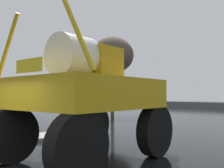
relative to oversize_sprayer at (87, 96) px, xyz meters
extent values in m
plane|color=black|center=(-0.56, 14.42, -2.03)|extent=(120.00, 120.00, 0.00)
cube|color=gray|center=(-4.53, 1.05, -1.96)|extent=(1.52, 7.19, 0.15)
cylinder|color=black|center=(-1.48, 1.81, -1.17)|extent=(0.43, 1.73, 1.73)
cylinder|color=black|center=(1.49, 1.80, -1.17)|extent=(0.43, 1.73, 1.73)
cylinder|color=black|center=(-1.49, -1.74, -1.17)|extent=(0.43, 1.73, 1.73)
cylinder|color=black|center=(1.48, -1.75, -1.17)|extent=(0.43, 1.73, 1.73)
cube|color=gold|center=(0.00, 0.03, 0.09)|extent=(3.49, 4.26, 0.94)
cube|color=#A98611|center=(0.00, 0.47, 1.09)|extent=(1.47, 1.15, 1.05)
cylinder|color=silver|center=(0.00, -0.59, 1.23)|extent=(1.33, 1.21, 1.33)
cylinder|color=gold|center=(-1.57, -1.88, 1.51)|extent=(1.23, 0.12, 1.96)
cylinder|color=gold|center=(1.56, -1.89, 1.53)|extent=(1.17, 0.12, 2.00)
cube|color=yellow|center=(-0.01, -2.13, 0.81)|extent=(1.14, 0.04, 0.36)
cylinder|color=slate|center=(-5.58, 5.02, -0.05)|extent=(0.11, 0.11, 3.96)
cube|color=black|center=(-5.58, 5.23, 1.41)|extent=(0.24, 0.32, 0.84)
sphere|color=red|center=(-5.58, 5.42, 1.68)|extent=(0.17, 0.17, 0.17)
sphere|color=#3C2403|center=(-5.58, 5.42, 1.41)|extent=(0.17, 0.17, 0.17)
sphere|color=black|center=(-5.58, 5.42, 1.14)|extent=(0.17, 0.17, 0.17)
cylinder|color=#473828|center=(-10.68, 14.50, 0.28)|extent=(0.35, 0.35, 4.62)
ellipsoid|color=brown|center=(-10.68, 14.50, 4.13)|extent=(4.38, 4.38, 3.72)
camera|label=1|loc=(5.87, -5.92, 0.05)|focal=41.18mm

